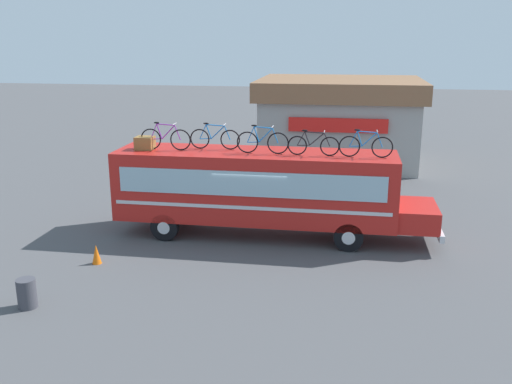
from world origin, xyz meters
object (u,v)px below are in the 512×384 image
(luggage_bag_1, at_px, (145,143))
(rooftop_bicycle_1, at_px, (165,138))
(rooftop_bicycle_2, at_px, (215,138))
(trash_bin, at_px, (27,293))
(rooftop_bicycle_5, at_px, (366,146))
(rooftop_bicycle_4, at_px, (313,145))
(traffic_cone, at_px, (96,254))
(rooftop_bicycle_3, at_px, (262,142))
(bus, at_px, (261,187))

(luggage_bag_1, height_order, rooftop_bicycle_1, rooftop_bicycle_1)
(rooftop_bicycle_2, distance_m, trash_bin, 8.16)
(rooftop_bicycle_2, distance_m, rooftop_bicycle_5, 5.22)
(rooftop_bicycle_4, bearing_deg, rooftop_bicycle_2, 171.14)
(rooftop_bicycle_4, bearing_deg, traffic_cone, -154.27)
(rooftop_bicycle_5, bearing_deg, rooftop_bicycle_3, 178.77)
(rooftop_bicycle_5, height_order, trash_bin, rooftop_bicycle_5)
(bus, bearing_deg, luggage_bag_1, -177.51)
(rooftop_bicycle_2, bearing_deg, traffic_cone, -129.17)
(rooftop_bicycle_2, relative_size, rooftop_bicycle_3, 1.01)
(rooftop_bicycle_5, height_order, traffic_cone, rooftop_bicycle_5)
(bus, distance_m, trash_bin, 8.40)
(rooftop_bicycle_2, bearing_deg, rooftop_bicycle_5, -6.20)
(rooftop_bicycle_3, height_order, rooftop_bicycle_4, rooftop_bicycle_3)
(rooftop_bicycle_4, height_order, rooftop_bicycle_5, rooftop_bicycle_5)
(bus, relative_size, traffic_cone, 18.08)
(bus, relative_size, rooftop_bicycle_2, 6.24)
(rooftop_bicycle_3, bearing_deg, traffic_cone, -146.29)
(rooftop_bicycle_1, bearing_deg, bus, 2.64)
(trash_bin, bearing_deg, rooftop_bicycle_3, 49.84)
(bus, xyz_separation_m, luggage_bag_1, (-4.09, -0.18, 1.47))
(traffic_cone, bearing_deg, luggage_bag_1, 79.90)
(trash_bin, bearing_deg, rooftop_bicycle_4, 41.55)
(rooftop_bicycle_4, bearing_deg, trash_bin, -138.45)
(rooftop_bicycle_3, bearing_deg, rooftop_bicycle_2, 164.48)
(rooftop_bicycle_1, xyz_separation_m, rooftop_bicycle_2, (1.66, 0.42, -0.02))
(rooftop_bicycle_3, relative_size, rooftop_bicycle_5, 1.01)
(rooftop_bicycle_3, xyz_separation_m, trash_bin, (-5.26, -6.24, -3.03))
(bus, xyz_separation_m, rooftop_bicycle_3, (0.08, -0.23, 1.65))
(luggage_bag_1, distance_m, rooftop_bicycle_2, 2.45)
(rooftop_bicycle_5, bearing_deg, trash_bin, -144.63)
(bus, xyz_separation_m, rooftop_bicycle_5, (3.50, -0.30, 1.63))
(rooftop_bicycle_2, xyz_separation_m, traffic_cone, (-2.98, -3.66, -3.10))
(rooftop_bicycle_4, xyz_separation_m, traffic_cone, (-6.46, -3.11, -3.07))
(rooftop_bicycle_3, bearing_deg, rooftop_bicycle_4, -1.74)
(bus, relative_size, rooftop_bicycle_5, 6.37)
(luggage_bag_1, bearing_deg, rooftop_bicycle_3, -0.66)
(luggage_bag_1, xyz_separation_m, traffic_cone, (-0.57, -3.21, -2.94))
(bus, xyz_separation_m, rooftop_bicycle_2, (-1.69, 0.26, 1.63))
(luggage_bag_1, distance_m, rooftop_bicycle_5, 7.59)
(rooftop_bicycle_2, height_order, rooftop_bicycle_4, rooftop_bicycle_2)
(rooftop_bicycle_2, xyz_separation_m, rooftop_bicycle_3, (1.77, -0.49, 0.02))
(rooftop_bicycle_2, bearing_deg, luggage_bag_1, -169.58)
(rooftop_bicycle_2, distance_m, rooftop_bicycle_4, 3.52)
(rooftop_bicycle_5, bearing_deg, rooftop_bicycle_2, 173.80)
(rooftop_bicycle_2, bearing_deg, bus, -8.91)
(rooftop_bicycle_5, relative_size, trash_bin, 2.22)
(bus, bearing_deg, trash_bin, -128.74)
(luggage_bag_1, height_order, rooftop_bicycle_3, rooftop_bicycle_3)
(rooftop_bicycle_3, xyz_separation_m, traffic_cone, (-4.74, -3.16, -3.12))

